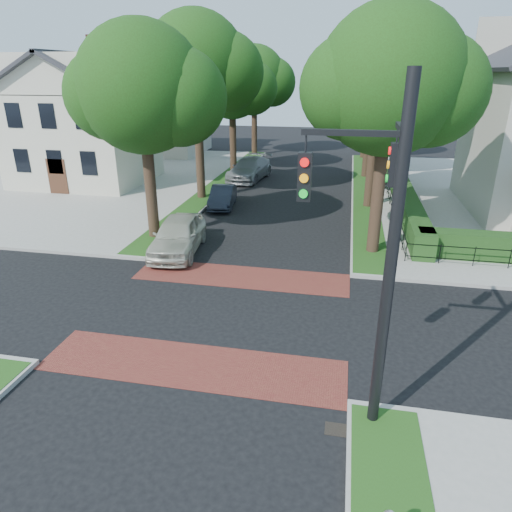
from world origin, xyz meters
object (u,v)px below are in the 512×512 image
(parked_car_middle, at_px, (223,197))
(parked_car_rear, at_px, (249,169))
(parked_car_front, at_px, (178,235))
(traffic_signal, at_px, (382,241))

(parked_car_middle, height_order, parked_car_rear, parked_car_rear)
(parked_car_rear, bearing_deg, parked_car_front, -82.58)
(traffic_signal, height_order, parked_car_rear, traffic_signal)
(traffic_signal, xyz_separation_m, parked_car_front, (-8.49, 9.84, -3.85))
(traffic_signal, bearing_deg, parked_car_middle, 115.38)
(parked_car_front, bearing_deg, traffic_signal, -55.62)
(parked_car_rear, bearing_deg, traffic_signal, -64.53)
(parked_car_front, xyz_separation_m, parked_car_middle, (-0.00, 8.05, -0.20))
(traffic_signal, distance_m, parked_car_middle, 20.21)
(traffic_signal, relative_size, parked_car_front, 1.58)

